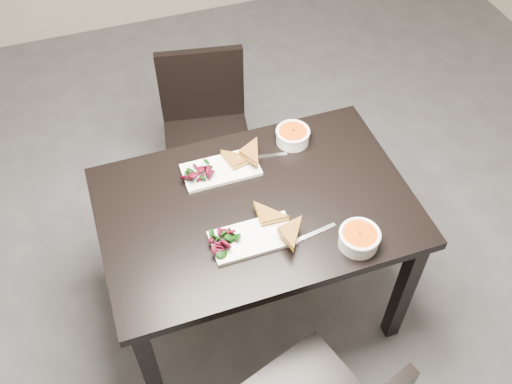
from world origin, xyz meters
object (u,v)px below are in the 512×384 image
table (256,220)px  plate_far (221,170)px  chair_far (206,125)px  soup_bowl_near (359,238)px  plate_near (253,238)px  soup_bowl_far (293,135)px

table → plate_far: (-0.08, 0.21, 0.11)m
chair_far → soup_bowl_near: size_ratio=5.64×
plate_near → soup_bowl_near: (0.35, -0.14, 0.03)m
table → plate_far: 0.25m
plate_near → soup_bowl_near: soup_bowl_near is taller
table → plate_near: bearing=-113.3°
table → plate_near: plate_near is taller
soup_bowl_far → chair_far: bearing=117.1°
table → chair_far: (-0.00, 0.78, -0.17)m
plate_near → table: bearing=66.7°
soup_bowl_near → soup_bowl_far: (-0.03, 0.57, -0.00)m
soup_bowl_near → plate_far: bearing=126.0°
plate_near → soup_bowl_far: soup_bowl_far is taller
plate_far → soup_bowl_far: size_ratio=2.13×
table → plate_far: plate_far is taller
chair_far → plate_near: 0.97m
plate_near → soup_bowl_near: size_ratio=2.03×
chair_far → plate_near: (-0.07, -0.93, 0.27)m
plate_near → plate_far: size_ratio=1.00×
plate_near → plate_far: (-0.01, 0.36, 0.00)m
plate_near → soup_bowl_far: bearing=53.0°
chair_far → plate_near: chair_far is taller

